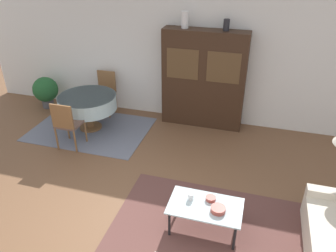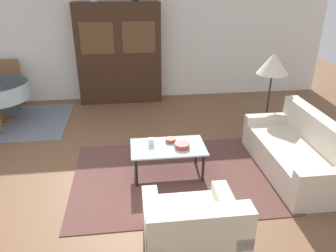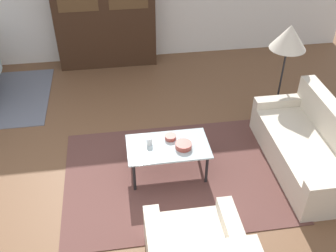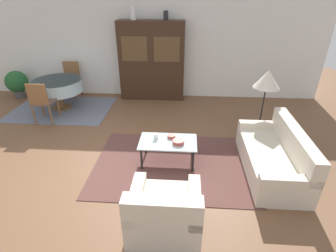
{
  "view_description": "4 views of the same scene",
  "coord_description": "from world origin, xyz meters",
  "px_view_note": "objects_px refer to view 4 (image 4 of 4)",
  "views": [
    {
      "loc": [
        1.5,
        -3.07,
        3.55
      ],
      "look_at": [
        0.2,
        1.4,
        0.95
      ],
      "focal_mm": 35.0,
      "sensor_mm": 36.0,
      "label": 1
    },
    {
      "loc": [
        0.58,
        -3.57,
        2.54
      ],
      "look_at": [
        1.05,
        0.28,
        0.75
      ],
      "focal_mm": 35.0,
      "sensor_mm": 36.0,
      "label": 2
    },
    {
      "loc": [
        0.51,
        -3.34,
        3.51
      ],
      "look_at": [
        1.05,
        0.28,
        0.75
      ],
      "focal_mm": 42.0,
      "sensor_mm": 36.0,
      "label": 3
    },
    {
      "loc": [
        1.32,
        -3.6,
        2.83
      ],
      "look_at": [
        1.05,
        0.28,
        0.75
      ],
      "focal_mm": 28.0,
      "sensor_mm": 36.0,
      "label": 4
    }
  ],
  "objects_px": {
    "bowl": "(178,142)",
    "vase_short": "(166,15)",
    "dining_chair_near": "(42,100)",
    "vase_tall": "(133,13)",
    "bowl_small": "(171,136)",
    "floor_lamp": "(267,81)",
    "cup": "(156,136)",
    "coffee_table": "(168,143)",
    "couch": "(275,157)",
    "dining_table": "(58,86)",
    "potted_plant": "(17,82)",
    "armchair": "(165,212)",
    "dining_chair_far": "(71,77)",
    "display_cabinet": "(152,61)"
  },
  "relations": [
    {
      "from": "couch",
      "to": "dining_chair_far",
      "type": "relative_size",
      "value": 1.86
    },
    {
      "from": "display_cabinet",
      "to": "dining_chair_far",
      "type": "bearing_deg",
      "value": -178.13
    },
    {
      "from": "dining_table",
      "to": "dining_chair_far",
      "type": "relative_size",
      "value": 1.25
    },
    {
      "from": "display_cabinet",
      "to": "dining_table",
      "type": "relative_size",
      "value": 1.7
    },
    {
      "from": "armchair",
      "to": "dining_chair_far",
      "type": "height_order",
      "value": "dining_chair_far"
    },
    {
      "from": "dining_chair_near",
      "to": "bowl",
      "type": "xyz_separation_m",
      "value": [
        3.12,
        -1.42,
        -0.09
      ]
    },
    {
      "from": "armchair",
      "to": "vase_tall",
      "type": "height_order",
      "value": "vase_tall"
    },
    {
      "from": "dining_table",
      "to": "bowl",
      "type": "distance_m",
      "value": 3.85
    },
    {
      "from": "dining_chair_near",
      "to": "vase_tall",
      "type": "height_order",
      "value": "vase_tall"
    },
    {
      "from": "armchair",
      "to": "bowl_small",
      "type": "height_order",
      "value": "armchair"
    },
    {
      "from": "cup",
      "to": "display_cabinet",
      "type": "bearing_deg",
      "value": 98.11
    },
    {
      "from": "coffee_table",
      "to": "vase_tall",
      "type": "relative_size",
      "value": 3.06
    },
    {
      "from": "dining_chair_near",
      "to": "dining_chair_far",
      "type": "distance_m",
      "value": 1.66
    },
    {
      "from": "cup",
      "to": "vase_short",
      "type": "distance_m",
      "value": 3.48
    },
    {
      "from": "bowl_small",
      "to": "floor_lamp",
      "type": "bearing_deg",
      "value": 28.25
    },
    {
      "from": "cup",
      "to": "potted_plant",
      "type": "bearing_deg",
      "value": 146.59
    },
    {
      "from": "coffee_table",
      "to": "bowl_small",
      "type": "relative_size",
      "value": 7.19
    },
    {
      "from": "dining_chair_far",
      "to": "vase_short",
      "type": "bearing_deg",
      "value": -178.38
    },
    {
      "from": "display_cabinet",
      "to": "bowl_small",
      "type": "bearing_deg",
      "value": -76.71
    },
    {
      "from": "dining_table",
      "to": "display_cabinet",
      "type": "bearing_deg",
      "value": 21.64
    },
    {
      "from": "dining_table",
      "to": "bowl_small",
      "type": "relative_size",
      "value": 8.81
    },
    {
      "from": "potted_plant",
      "to": "dining_table",
      "type": "bearing_deg",
      "value": -23.75
    },
    {
      "from": "coffee_table",
      "to": "display_cabinet",
      "type": "xyz_separation_m",
      "value": [
        -0.65,
        3.1,
        0.64
      ]
    },
    {
      "from": "armchair",
      "to": "vase_tall",
      "type": "relative_size",
      "value": 2.8
    },
    {
      "from": "couch",
      "to": "potted_plant",
      "type": "bearing_deg",
      "value": 64.57
    },
    {
      "from": "bowl",
      "to": "bowl_small",
      "type": "distance_m",
      "value": 0.23
    },
    {
      "from": "cup",
      "to": "bowl",
      "type": "xyz_separation_m",
      "value": [
        0.4,
        -0.13,
        -0.02
      ]
    },
    {
      "from": "bowl_small",
      "to": "vase_tall",
      "type": "relative_size",
      "value": 0.42
    },
    {
      "from": "vase_tall",
      "to": "dining_chair_far",
      "type": "bearing_deg",
      "value": -177.66
    },
    {
      "from": "armchair",
      "to": "bowl_small",
      "type": "xyz_separation_m",
      "value": [
        -0.01,
        1.59,
        0.19
      ]
    },
    {
      "from": "bowl",
      "to": "vase_tall",
      "type": "relative_size",
      "value": 0.61
    },
    {
      "from": "couch",
      "to": "dining_chair_near",
      "type": "height_order",
      "value": "dining_chair_near"
    },
    {
      "from": "dining_chair_near",
      "to": "floor_lamp",
      "type": "relative_size",
      "value": 0.69
    },
    {
      "from": "floor_lamp",
      "to": "bowl",
      "type": "bearing_deg",
      "value": -145.28
    },
    {
      "from": "floor_lamp",
      "to": "couch",
      "type": "bearing_deg",
      "value": -91.28
    },
    {
      "from": "coffee_table",
      "to": "dining_chair_near",
      "type": "bearing_deg",
      "value": 155.1
    },
    {
      "from": "dining_chair_far",
      "to": "armchair",
      "type": "bearing_deg",
      "value": 123.7
    },
    {
      "from": "coffee_table",
      "to": "bowl_small",
      "type": "distance_m",
      "value": 0.16
    },
    {
      "from": "couch",
      "to": "cup",
      "type": "bearing_deg",
      "value": 84.72
    },
    {
      "from": "floor_lamp",
      "to": "cup",
      "type": "relative_size",
      "value": 14.7
    },
    {
      "from": "armchair",
      "to": "dining_chair_far",
      "type": "xyz_separation_m",
      "value": [
        -3.0,
        4.49,
        0.29
      ]
    },
    {
      "from": "dining_table",
      "to": "vase_short",
      "type": "height_order",
      "value": "vase_short"
    },
    {
      "from": "dining_table",
      "to": "potted_plant",
      "type": "xyz_separation_m",
      "value": [
        -1.52,
        0.67,
        -0.17
      ]
    },
    {
      "from": "armchair",
      "to": "vase_short",
      "type": "bearing_deg",
      "value": 94.09
    },
    {
      "from": "bowl",
      "to": "dining_chair_near",
      "type": "bearing_deg",
      "value": 155.47
    },
    {
      "from": "dining_chair_far",
      "to": "vase_tall",
      "type": "bearing_deg",
      "value": -177.66
    },
    {
      "from": "armchair",
      "to": "dining_chair_near",
      "type": "relative_size",
      "value": 0.94
    },
    {
      "from": "dining_chair_far",
      "to": "bowl",
      "type": "xyz_separation_m",
      "value": [
        3.12,
        -3.09,
        -0.09
      ]
    },
    {
      "from": "bowl",
      "to": "vase_short",
      "type": "distance_m",
      "value": 3.62
    },
    {
      "from": "bowl",
      "to": "cup",
      "type": "bearing_deg",
      "value": 162.07
    }
  ]
}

